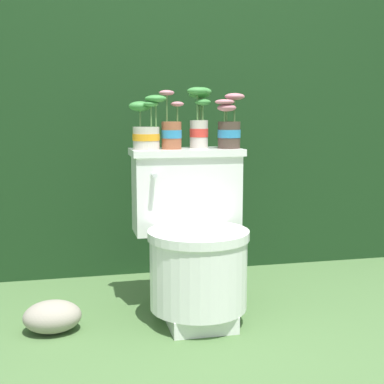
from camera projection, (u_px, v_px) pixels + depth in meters
ground_plane at (193, 320)px, 2.26m from camera, size 12.00×12.00×0.00m
hedge_backdrop at (151, 112)px, 3.23m from camera, size 3.04×0.86×1.75m
toilet at (193, 240)px, 2.27m from camera, size 0.49×0.56×0.71m
potted_plant_left at (146, 129)px, 2.29m from camera, size 0.16×0.12×0.23m
potted_plant_midleft at (171, 131)px, 2.32m from camera, size 0.11×0.09×0.25m
potted_plant_middle at (199, 118)px, 2.37m from camera, size 0.11×0.10×0.27m
potted_plant_midright at (229, 127)px, 2.36m from camera, size 0.15×0.11×0.24m
garden_stone at (52, 317)px, 2.13m from camera, size 0.23×0.18×0.13m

